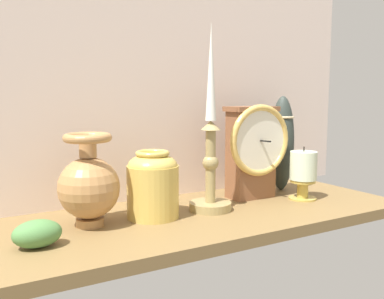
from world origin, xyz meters
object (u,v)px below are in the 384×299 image
object	(u,v)px
candlestick_tall_left	(211,152)
brass_vase_bulbous	(89,184)
mantel_clock	(253,149)
brass_vase_jar	(153,183)
pillar_candle_front	(303,172)
tall_ceramic_vase	(282,143)

from	to	relation	value
candlestick_tall_left	brass_vase_bulbous	xyz separation A→B (cm)	(-26.62, 1.98, -4.60)
mantel_clock	brass_vase_jar	xyz separation A→B (cm)	(-28.49, -2.98, -4.99)
mantel_clock	brass_vase_jar	distance (cm)	29.07
pillar_candle_front	tall_ceramic_vase	xyz separation A→B (cm)	(2.34, 10.46, 5.89)
pillar_candle_front	tall_ceramic_vase	bearing A→B (deg)	77.37
brass_vase_jar	pillar_candle_front	xyz separation A→B (cm)	(38.47, -4.08, -0.46)
candlestick_tall_left	brass_vase_jar	xyz separation A→B (cm)	(-13.38, 1.26, -5.64)
candlestick_tall_left	brass_vase_bulbous	distance (cm)	27.09
brass_vase_jar	pillar_candle_front	bearing A→B (deg)	-6.06
brass_vase_bulbous	pillar_candle_front	size ratio (longest dim) A/B	1.40
candlestick_tall_left	pillar_candle_front	bearing A→B (deg)	-6.42
mantel_clock	candlestick_tall_left	world-z (taller)	candlestick_tall_left
brass_vase_jar	tall_ceramic_vase	size ratio (longest dim) A/B	0.56
candlestick_tall_left	brass_vase_jar	distance (cm)	14.58
pillar_candle_front	tall_ceramic_vase	size ratio (longest dim) A/B	0.52
pillar_candle_front	brass_vase_jar	bearing A→B (deg)	173.94
brass_vase_bulbous	brass_vase_jar	distance (cm)	13.30
brass_vase_jar	tall_ceramic_vase	world-z (taller)	tall_ceramic_vase
candlestick_tall_left	brass_vase_jar	bearing A→B (deg)	174.62
mantel_clock	brass_vase_bulbous	distance (cm)	41.98
mantel_clock	brass_vase_bulbous	xyz separation A→B (cm)	(-41.73, -2.27, -3.95)
candlestick_tall_left	brass_vase_jar	world-z (taller)	candlestick_tall_left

